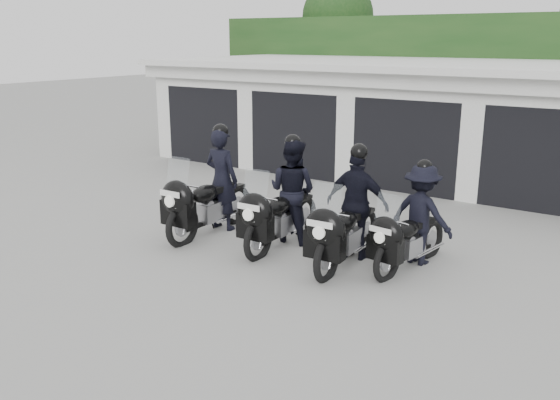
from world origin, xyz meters
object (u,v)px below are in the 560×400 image
Objects in this scene: police_bike_c at (352,212)px; police_bike_d at (416,220)px; police_bike_b at (286,198)px; police_bike_a at (211,190)px.

police_bike_d is at bearing 21.07° from police_bike_c.
police_bike_c is (1.37, -0.13, -0.00)m from police_bike_b.
police_bike_a is 1.18× the size of police_bike_d.
police_bike_c is at bearing -147.60° from police_bike_d.
police_bike_a reaches higher than police_bike_d.
police_bike_b is 1.37m from police_bike_c.
police_bike_d is at bearing 7.98° from police_bike_a.
police_bike_c is 1.13× the size of police_bike_d.
police_bike_a is at bearing -179.74° from police_bike_c.
police_bike_b reaches higher than police_bike_c.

